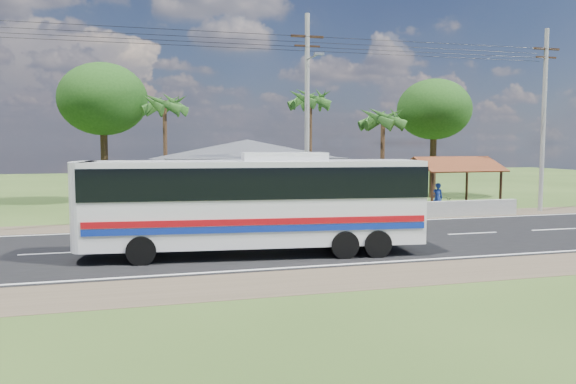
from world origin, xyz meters
name	(u,v)px	position (x,y,z in m)	size (l,w,h in m)	color
ground	(284,243)	(0.00, 0.00, 0.00)	(120.00, 120.00, 0.00)	#284217
road	(284,243)	(0.00, 0.00, 0.01)	(120.00, 16.00, 0.03)	black
house	(247,167)	(1.00, 13.00, 2.64)	(12.40, 10.00, 5.00)	#C3B482
waiting_shed	(451,166)	(13.00, 8.50, 2.73)	(5.20, 4.48, 3.35)	#361F13
concrete_barrier	(462,208)	(12.00, 5.60, 0.45)	(7.00, 0.30, 0.90)	#9E9E99
utility_poles	(301,113)	(2.67, 6.49, 5.77)	(32.80, 2.22, 11.00)	#9E9E99
palm_near	(383,119)	(9.50, 11.00, 5.71)	(2.80, 2.80, 6.70)	#47301E
palm_mid	(310,100)	(6.00, 15.50, 7.16)	(2.80, 2.80, 8.20)	#47301E
palm_far	(164,105)	(-4.00, 16.00, 6.68)	(2.80, 2.80, 7.70)	#47301E
tree_behind_house	(103,100)	(-8.00, 18.00, 7.12)	(6.00, 6.00, 9.61)	#47301E
tree_behind_shed	(434,110)	(16.00, 16.00, 6.68)	(5.60, 5.60, 9.02)	#47301E
coach_bus	(257,197)	(-1.62, -2.20, 2.19)	(12.53, 3.94, 3.83)	silver
motorcycle	(441,206)	(11.58, 7.18, 0.45)	(0.60, 1.73, 0.91)	black
person	(437,198)	(11.20, 6.97, 0.92)	(0.67, 0.44, 1.83)	navy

